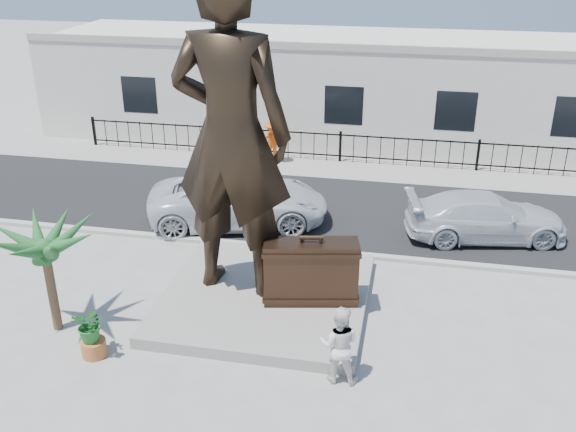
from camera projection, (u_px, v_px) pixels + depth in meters
name	position (u px, v px, depth m)	size (l,w,h in m)	color
ground	(271.00, 338.00, 15.29)	(100.00, 100.00, 0.00)	#9E9991
street	(322.00, 206.00, 22.43)	(40.00, 7.00, 0.01)	black
curb	(305.00, 250.00, 19.28)	(40.00, 0.25, 0.12)	#A5A399
far_sidewalk	(337.00, 168.00, 26.00)	(40.00, 2.50, 0.02)	#9E9991
plinth	(265.00, 297.00, 16.66)	(5.20, 5.20, 0.30)	gray
fence	(340.00, 148.00, 26.47)	(22.00, 0.10, 1.20)	black
building	(353.00, 87.00, 29.55)	(28.00, 7.00, 4.40)	silver
statue	(231.00, 135.00, 15.31)	(2.99, 1.96, 8.20)	black
suitcase	(311.00, 272.00, 15.93)	(2.32, 0.74, 1.64)	black
tourist	(339.00, 344.00, 13.53)	(0.87, 0.68, 1.80)	white
car_white	(239.00, 200.00, 20.89)	(2.67, 5.78, 1.61)	silver
car_silver	(486.00, 217.00, 19.90)	(2.00, 4.93, 1.43)	silver
worker	(273.00, 142.00, 26.17)	(1.17, 0.67, 1.80)	#EF560C
palm_tree	(59.00, 328.00, 15.66)	(1.80, 1.80, 3.20)	#1D5122
planter	(94.00, 348.00, 14.58)	(0.56, 0.56, 0.40)	#B3622F
shrub	(90.00, 325.00, 14.33)	(0.76, 0.66, 0.84)	#216626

